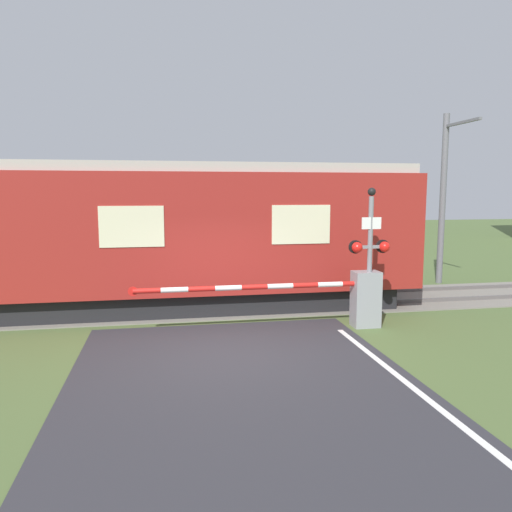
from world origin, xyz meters
name	(u,v)px	position (x,y,z in m)	size (l,w,h in m)	color
ground_plane	(230,352)	(0.00, 0.00, 0.00)	(80.00, 80.00, 0.00)	#4C6033
track_bed	(211,305)	(0.00, 3.93, 0.02)	(36.00, 3.20, 0.13)	slate
train	(136,236)	(-1.92, 3.93, 1.92)	(14.39, 3.18, 3.76)	black
crossing_barrier	(349,297)	(2.87, 1.26, 0.70)	(5.55, 0.44, 1.27)	gray
signal_post	(370,249)	(3.33, 1.21, 1.79)	(0.95, 0.26, 3.15)	gray
catenary_pole	(444,196)	(7.86, 5.88, 2.92)	(0.20, 1.90, 5.56)	slate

